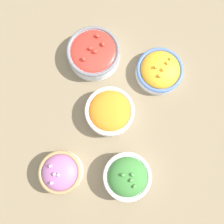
% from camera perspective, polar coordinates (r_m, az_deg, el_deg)
% --- Properties ---
extents(ground_plane, '(3.00, 3.00, 0.00)m').
position_cam_1_polar(ground_plane, '(0.82, 0.00, -0.36)').
color(ground_plane, '#75664C').
extents(bowl_carrots, '(0.16, 0.16, 0.07)m').
position_cam_1_polar(bowl_carrots, '(0.79, -0.51, 0.30)').
color(bowl_carrots, white).
rests_on(bowl_carrots, ground_plane).
extents(bowl_broccoli, '(0.14, 0.14, 0.09)m').
position_cam_1_polar(bowl_broccoli, '(0.78, 3.46, -14.47)').
color(bowl_broccoli, silver).
rests_on(bowl_broccoli, ground_plane).
extents(bowl_cherry_tomatoes, '(0.18, 0.18, 0.07)m').
position_cam_1_polar(bowl_cherry_tomatoes, '(0.85, -4.24, 13.28)').
color(bowl_cherry_tomatoes, silver).
rests_on(bowl_cherry_tomatoes, ground_plane).
extents(bowl_squash, '(0.16, 0.16, 0.07)m').
position_cam_1_polar(bowl_squash, '(0.85, 10.84, 9.30)').
color(bowl_squash, silver).
rests_on(bowl_squash, ground_plane).
extents(bowl_red_onion, '(0.13, 0.13, 0.09)m').
position_cam_1_polar(bowl_red_onion, '(0.79, -11.64, -13.30)').
color(bowl_red_onion, silver).
rests_on(bowl_red_onion, ground_plane).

